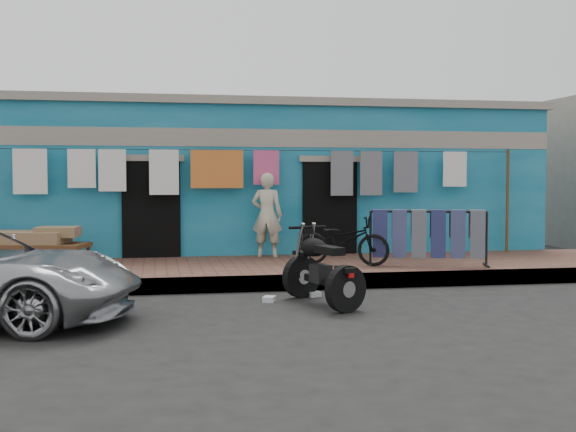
% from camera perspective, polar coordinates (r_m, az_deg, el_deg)
% --- Properties ---
extents(ground, '(80.00, 80.00, 0.00)m').
position_cam_1_polar(ground, '(9.89, 2.10, -7.27)').
color(ground, black).
rests_on(ground, ground).
extents(sidewalk, '(28.00, 3.00, 0.25)m').
position_cam_1_polar(sidewalk, '(12.78, -0.81, -4.36)').
color(sidewalk, brown).
rests_on(sidewalk, ground).
extents(curb, '(28.00, 0.10, 0.25)m').
position_cam_1_polar(curb, '(11.37, 0.41, -5.28)').
color(curb, gray).
rests_on(curb, ground).
extents(building, '(12.20, 5.20, 3.36)m').
position_cam_1_polar(building, '(16.62, -3.11, 2.73)').
color(building, '#11688B').
rests_on(building, ground).
extents(clothesline, '(10.06, 0.06, 2.10)m').
position_cam_1_polar(clothesline, '(13.85, -3.44, 3.25)').
color(clothesline, brown).
rests_on(clothesline, sidewalk).
extents(seated_person, '(0.67, 0.55, 1.62)m').
position_cam_1_polar(seated_person, '(13.78, -1.68, 0.08)').
color(seated_person, beige).
rests_on(seated_person, sidewalk).
extents(bicycle, '(1.70, 1.27, 1.05)m').
position_cam_1_polar(bicycle, '(12.59, 4.37, -1.51)').
color(bicycle, black).
rests_on(bicycle, sidewalk).
extents(motorcycle, '(1.40, 1.95, 1.07)m').
position_cam_1_polar(motorcycle, '(10.07, 2.73, -3.99)').
color(motorcycle, black).
rests_on(motorcycle, ground).
extents(charpoy, '(2.33, 1.82, 0.64)m').
position_cam_1_polar(charpoy, '(13.32, -19.39, -2.31)').
color(charpoy, brown).
rests_on(charpoy, sidewalk).
extents(jeans_rack, '(2.32, 1.58, 1.00)m').
position_cam_1_polar(jeans_rack, '(12.72, 11.00, -1.62)').
color(jeans_rack, black).
rests_on(jeans_rack, sidewalk).
extents(litter_a, '(0.21, 0.18, 0.08)m').
position_cam_1_polar(litter_a, '(10.79, 2.07, -6.20)').
color(litter_a, silver).
rests_on(litter_a, ground).
extents(litter_b, '(0.14, 0.17, 0.08)m').
position_cam_1_polar(litter_b, '(11.19, 4.23, -5.87)').
color(litter_b, silver).
rests_on(litter_b, ground).
extents(litter_c, '(0.22, 0.24, 0.08)m').
position_cam_1_polar(litter_c, '(10.34, -1.50, -6.59)').
color(litter_c, silver).
rests_on(litter_c, ground).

